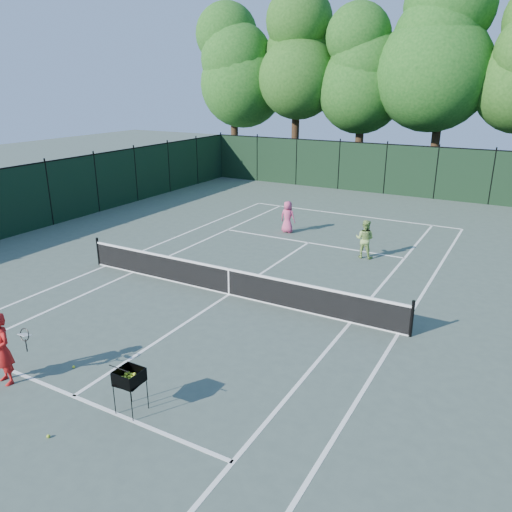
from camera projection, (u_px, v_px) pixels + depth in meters
The scene contains 21 objects.
ground at pixel (229, 295), 16.21m from camera, with size 90.00×90.00×0.00m, color #445349.
sideline_doubles_left at pixel (106, 266), 18.75m from camera, with size 0.10×23.77×0.01m, color white.
sideline_doubles_right at pixel (398, 334), 13.67m from camera, with size 0.10×23.77×0.01m, color white.
sideline_singles_left at pixel (133, 272), 18.11m from camera, with size 0.10×23.77×0.01m, color white.
sideline_singles_right at pixel (350, 323), 14.30m from camera, with size 0.10×23.77×0.01m, color white.
baseline_far at pixel (351, 215), 26.00m from camera, with size 10.97×0.10×0.01m, color white.
service_line_near at pixel (73, 396), 10.94m from camera, with size 8.23×0.10×0.01m, color white.
service_line_far at pixel (308, 243), 21.48m from camera, with size 8.23×0.10×0.01m, color white.
center_service_line at pixel (229, 294), 16.21m from camera, with size 0.10×12.80×0.01m, color white.
tennis_net at pixel (229, 281), 16.05m from camera, with size 11.69×0.09×1.06m.
fence_far at pixel (385, 170), 30.55m from camera, with size 24.00×0.05×3.00m, color black.
tree_0 at pixel (234, 60), 37.26m from camera, with size 6.40×6.40×13.14m.
tree_1 at pixel (297, 51), 35.19m from camera, with size 6.80×6.80×13.98m.
tree_2 at pixel (364, 64), 33.02m from camera, with size 6.00×6.00×12.40m.
tree_3 at pixel (447, 40), 30.70m from camera, with size 7.00×7.00×14.45m.
coach at pixel (2, 349), 11.18m from camera, with size 0.99×0.57×1.70m.
player_pink at pixel (288, 217), 22.76m from camera, with size 0.74×0.50×1.46m.
player_green at pixel (365, 239), 19.43m from camera, with size 0.76×0.60×1.52m.
ball_hopper at pixel (129, 377), 10.18m from camera, with size 0.57×0.57×0.98m.
loose_ball_near_cart at pixel (48, 436), 9.65m from camera, with size 0.07×0.07×0.07m, color #B1D02A.
loose_ball_midcourt at pixel (74, 367), 12.01m from camera, with size 0.07×0.07×0.07m, color #DFF231.
Camera 1 is at (8.06, -12.57, 6.49)m, focal length 35.00 mm.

